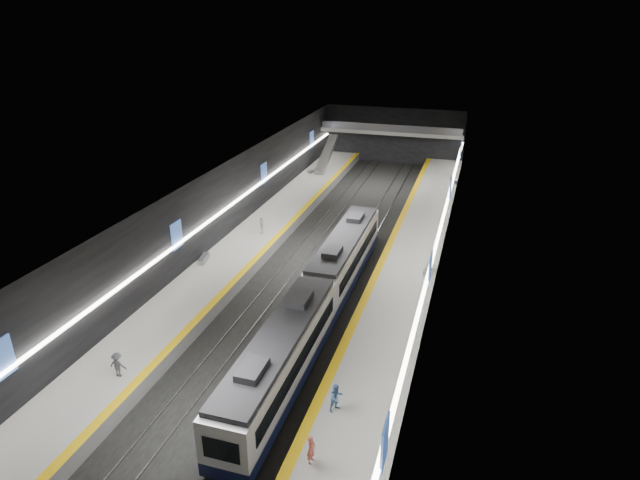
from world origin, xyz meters
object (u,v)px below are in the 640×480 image
(passenger_right_b, at_px, (336,398))
(passenger_left_b, at_px, (118,365))
(bench_right_near, at_px, (429,269))
(bench_right_far, at_px, (453,180))
(passenger_right_a, at_px, (311,450))
(bench_left_near, at_px, (204,259))
(escalator, at_px, (327,154))
(passenger_left_a, at_px, (262,225))
(train, at_px, (318,298))
(bench_left_far, at_px, (313,171))

(passenger_right_b, height_order, passenger_left_b, passenger_right_b)
(bench_right_near, bearing_deg, passenger_left_b, -122.28)
(bench_right_far, bearing_deg, passenger_right_b, -107.27)
(passenger_left_b, bearing_deg, passenger_right_a, 163.18)
(bench_right_far, bearing_deg, bench_left_near, -135.84)
(escalator, xyz_separation_m, passenger_right_a, (13.77, -49.59, -1.13))
(bench_left_near, xyz_separation_m, passenger_left_a, (2.41, 7.17, 0.61))
(train, height_order, passenger_right_a, train)
(bench_left_far, relative_size, passenger_left_b, 1.02)
(passenger_right_b, bearing_deg, bench_right_far, 33.52)
(passenger_left_a, bearing_deg, bench_left_near, -27.90)
(bench_right_near, relative_size, passenger_right_a, 1.13)
(train, xyz_separation_m, bench_right_far, (7.00, 34.83, -0.96))
(train, height_order, escalator, escalator)
(bench_right_near, height_order, passenger_left_b, passenger_left_b)
(passenger_right_b, xyz_separation_m, passenger_left_b, (-13.04, -0.94, -0.03))
(passenger_right_a, bearing_deg, passenger_right_b, 4.76)
(passenger_right_a, bearing_deg, bench_left_near, 47.86)
(bench_left_far, distance_m, passenger_left_a, 21.60)
(bench_left_far, distance_m, passenger_left_b, 44.26)
(bench_left_near, relative_size, bench_left_far, 1.12)
(train, distance_m, bench_right_far, 35.54)
(train, distance_m, bench_right_near, 11.18)
(bench_left_far, bearing_deg, passenger_left_b, -67.90)
(bench_right_far, bearing_deg, bench_right_near, -103.67)
(passenger_right_a, bearing_deg, train, 23.42)
(passenger_left_a, bearing_deg, passenger_left_b, -8.33)
(escalator, bearing_deg, passenger_right_b, -73.04)
(bench_right_far, xyz_separation_m, passenger_left_b, (-16.09, -45.14, 0.55))
(escalator, relative_size, bench_left_near, 4.40)
(bench_right_far, height_order, passenger_left_a, passenger_left_a)
(bench_right_far, bearing_deg, train, -114.69)
(escalator, relative_size, bench_right_near, 4.58)
(train, distance_m, bench_left_near, 13.01)
(passenger_left_a, bearing_deg, bench_right_near, 68.32)
(bench_left_far, relative_size, passenger_right_a, 1.05)
(bench_left_far, height_order, passenger_right_b, passenger_right_b)
(bench_left_near, distance_m, bench_right_far, 35.13)
(escalator, distance_m, passenger_right_b, 47.84)
(bench_left_near, height_order, passenger_left_b, passenger_left_b)
(bench_right_near, distance_m, passenger_left_b, 24.88)
(escalator, relative_size, passenger_left_b, 5.05)
(train, height_order, bench_left_near, train)
(train, relative_size, passenger_right_a, 19.45)
(bench_right_near, xyz_separation_m, bench_right_far, (0.16, 26.03, 0.02))
(bench_right_far, relative_size, passenger_right_a, 1.26)
(escalator, distance_m, passenger_right_a, 51.48)
(train, height_order, bench_right_near, train)
(bench_left_near, relative_size, bench_right_near, 1.04)
(escalator, xyz_separation_m, bench_left_near, (-1.88, -31.17, -1.68))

